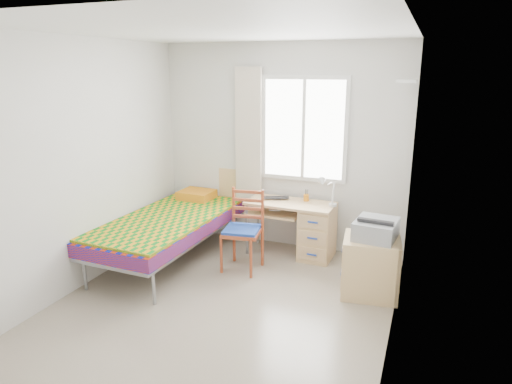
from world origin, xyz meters
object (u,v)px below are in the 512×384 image
bed (172,222)px  printer (376,229)px  desk (312,229)px  chair (244,225)px  cabinet (370,266)px

bed → printer: 2.43m
desk → printer: 1.14m
bed → chair: (0.93, 0.06, 0.06)m
desk → cabinet: bearing=-40.1°
bed → printer: (2.42, -0.05, 0.25)m
bed → printer: size_ratio=4.54×
desk → printer: (0.84, -0.70, 0.34)m
bed → chair: bearing=5.6°
bed → desk: (1.58, 0.65, -0.10)m
chair → cabinet: bearing=-14.0°
bed → chair: 0.93m
cabinet → printer: 0.41m
bed → chair: bed is taller
desk → printer: size_ratio=2.21×
chair → printer: bearing=-12.8°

